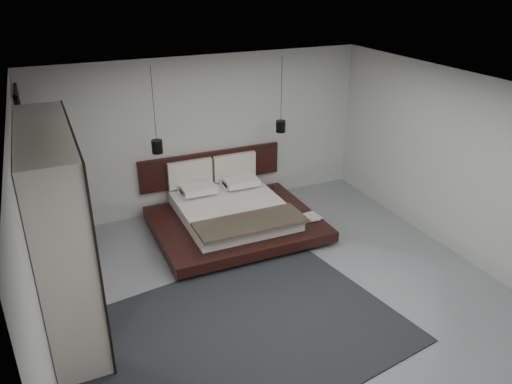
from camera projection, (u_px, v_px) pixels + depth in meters
name	position (u px, v px, depth m)	size (l,w,h in m)	color
floor	(278.00, 287.00, 7.08)	(6.00, 6.00, 0.00)	gray
ceiling	(283.00, 92.00, 5.93)	(6.00, 6.00, 0.00)	white
wall_back	(206.00, 134.00, 9.00)	(6.00, 6.00, 0.00)	#BBBBB8
wall_front	(447.00, 343.00, 4.01)	(6.00, 6.00, 0.00)	#BBBBB8
wall_left	(32.00, 246.00, 5.40)	(6.00, 6.00, 0.00)	#BBBBB8
wall_right	(456.00, 165.00, 7.61)	(6.00, 6.00, 0.00)	#BBBBB8
lattice_screen	(32.00, 175.00, 7.49)	(0.05, 0.90, 2.60)	black
bed	(232.00, 213.00, 8.58)	(2.70, 2.36, 1.06)	black
book_lower	(307.00, 218.00, 8.46)	(0.20, 0.27, 0.03)	#99724C
book_upper	(307.00, 218.00, 8.42)	(0.22, 0.31, 0.02)	#99724C
pendant_left	(157.00, 146.00, 8.00)	(0.18, 0.18, 1.39)	black
pendant_right	(281.00, 126.00, 8.80)	(0.17, 0.17, 1.32)	black
wardrobe	(60.00, 230.00, 6.00)	(0.61, 2.58, 2.53)	beige
rug	(235.00, 335.00, 6.16)	(4.02, 2.87, 0.02)	black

